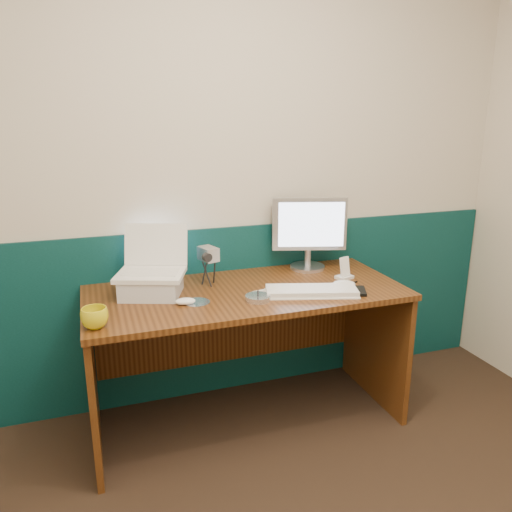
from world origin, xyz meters
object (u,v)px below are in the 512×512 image
object	(u,v)px
mug	(95,318)
keyboard	(311,292)
desk	(247,357)
monitor	(308,233)
camcorder	(209,265)
laptop	(149,250)

from	to	relation	value
mug	keyboard	bearing A→B (deg)	4.38
desk	monitor	bearing A→B (deg)	28.12
keyboard	camcorder	size ratio (longest dim) A/B	2.05
monitor	camcorder	distance (m)	0.62
laptop	keyboard	size ratio (longest dim) A/B	0.71
desk	camcorder	bearing A→B (deg)	138.10
keyboard	mug	size ratio (longest dim) A/B	3.97
desk	keyboard	bearing A→B (deg)	-29.36
laptop	monitor	xyz separation A→B (m)	(0.91, 0.16, -0.02)
mug	camcorder	world-z (taller)	camcorder
desk	mug	xyz separation A→B (m)	(-0.74, -0.24, 0.42)
mug	monitor	bearing A→B (deg)	21.97
mug	camcorder	xyz separation A→B (m)	(0.58, 0.38, 0.06)
mug	desk	bearing A→B (deg)	17.97
laptop	camcorder	world-z (taller)	laptop
camcorder	monitor	bearing A→B (deg)	-9.47
camcorder	desk	bearing A→B (deg)	-60.28
desk	camcorder	world-z (taller)	camcorder
keyboard	mug	world-z (taller)	mug
monitor	laptop	bearing A→B (deg)	-153.35
laptop	keyboard	xyz separation A→B (m)	(0.75, -0.24, -0.22)
laptop	keyboard	distance (m)	0.82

